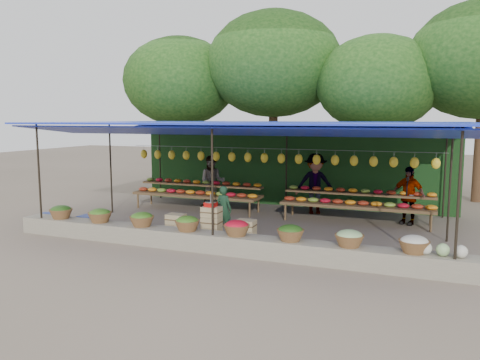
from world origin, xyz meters
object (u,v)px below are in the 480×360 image
at_px(crate_counter, 211,225).
at_px(blue_crate_back, 89,222).
at_px(vendor_seated, 224,209).
at_px(weighing_scale, 211,204).
at_px(blue_crate_front, 51,219).

xyz_separation_m(crate_counter, blue_crate_back, (-3.46, -0.28, -0.15)).
bearing_deg(vendor_seated, crate_counter, 91.23).
relative_size(weighing_scale, vendor_seated, 0.25).
bearing_deg(blue_crate_front, crate_counter, -18.87).
bearing_deg(blue_crate_front, vendor_seated, -12.33).
bearing_deg(crate_counter, weighing_scale, 0.00).
height_order(blue_crate_front, blue_crate_back, blue_crate_back).
relative_size(crate_counter, weighing_scale, 7.59).
relative_size(weighing_scale, blue_crate_front, 0.58).
height_order(weighing_scale, blue_crate_front, weighing_scale).
bearing_deg(blue_crate_front, blue_crate_back, -20.05).
distance_m(crate_counter, vendor_seated, 0.65).
xyz_separation_m(blue_crate_front, blue_crate_back, (1.24, 0.07, 0.00)).
xyz_separation_m(vendor_seated, blue_crate_back, (-3.58, -0.85, -0.45)).
xyz_separation_m(vendor_seated, blue_crate_front, (-4.81, -0.91, -0.45)).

